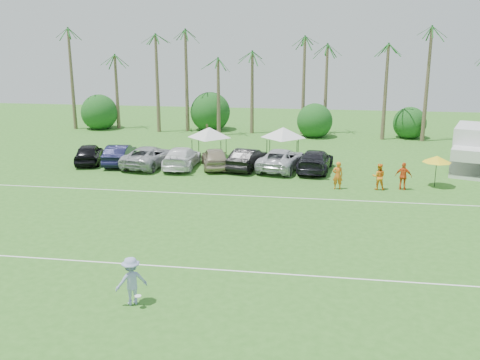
# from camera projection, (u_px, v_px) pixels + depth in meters

# --- Properties ---
(ground) EXTENTS (120.00, 120.00, 0.00)m
(ground) POSITION_uv_depth(u_px,v_px,m) (158.00, 286.00, 23.14)
(ground) COLOR #30691F
(ground) RESTS_ON ground
(field_lines) EXTENTS (80.00, 12.10, 0.01)m
(field_lines) POSITION_uv_depth(u_px,v_px,m) (199.00, 224.00, 30.78)
(field_lines) COLOR white
(field_lines) RESTS_ON ground
(palm_tree_0) EXTENTS (2.40, 2.40, 8.90)m
(palm_tree_0) POSITION_uv_depth(u_px,v_px,m) (68.00, 64.00, 60.71)
(palm_tree_0) COLOR brown
(palm_tree_0) RESTS_ON ground
(palm_tree_1) EXTENTS (2.40, 2.40, 9.90)m
(palm_tree_1) POSITION_uv_depth(u_px,v_px,m) (110.00, 56.00, 59.75)
(palm_tree_1) COLOR brown
(palm_tree_1) RESTS_ON ground
(palm_tree_2) EXTENTS (2.40, 2.40, 10.90)m
(palm_tree_2) POSITION_uv_depth(u_px,v_px,m) (153.00, 48.00, 58.79)
(palm_tree_2) COLOR brown
(palm_tree_2) RESTS_ON ground
(palm_tree_3) EXTENTS (2.40, 2.40, 11.90)m
(palm_tree_3) POSITION_uv_depth(u_px,v_px,m) (188.00, 40.00, 57.99)
(palm_tree_3) COLOR brown
(palm_tree_3) RESTS_ON ground
(palm_tree_4) EXTENTS (2.40, 2.40, 8.90)m
(palm_tree_4) POSITION_uv_depth(u_px,v_px,m) (224.00, 65.00, 58.07)
(palm_tree_4) COLOR brown
(palm_tree_4) RESTS_ON ground
(palm_tree_5) EXTENTS (2.40, 2.40, 9.90)m
(palm_tree_5) POSITION_uv_depth(u_px,v_px,m) (261.00, 57.00, 57.26)
(palm_tree_5) COLOR brown
(palm_tree_5) RESTS_ON ground
(palm_tree_6) EXTENTS (2.40, 2.40, 10.90)m
(palm_tree_6) POSITION_uv_depth(u_px,v_px,m) (298.00, 49.00, 56.45)
(palm_tree_6) COLOR brown
(palm_tree_6) RESTS_ON ground
(palm_tree_7) EXTENTS (2.40, 2.40, 11.90)m
(palm_tree_7) POSITION_uv_depth(u_px,v_px,m) (337.00, 41.00, 55.64)
(palm_tree_7) COLOR brown
(palm_tree_7) RESTS_ON ground
(palm_tree_8) EXTENTS (2.40, 2.40, 8.90)m
(palm_tree_8) POSITION_uv_depth(u_px,v_px,m) (385.00, 66.00, 55.57)
(palm_tree_8) COLOR brown
(palm_tree_8) RESTS_ON ground
(palm_tree_9) EXTENTS (2.40, 2.40, 9.90)m
(palm_tree_9) POSITION_uv_depth(u_px,v_px,m) (435.00, 58.00, 54.62)
(palm_tree_9) COLOR brown
(palm_tree_9) RESTS_ON ground
(bush_tree_0) EXTENTS (4.00, 4.00, 4.00)m
(bush_tree_0) POSITION_uv_depth(u_px,v_px,m) (100.00, 113.00, 62.70)
(bush_tree_0) COLOR brown
(bush_tree_0) RESTS_ON ground
(bush_tree_1) EXTENTS (4.00, 4.00, 4.00)m
(bush_tree_1) POSITION_uv_depth(u_px,v_px,m) (209.00, 115.00, 60.79)
(bush_tree_1) COLOR brown
(bush_tree_1) RESTS_ON ground
(bush_tree_2) EXTENTS (4.00, 4.00, 4.00)m
(bush_tree_2) POSITION_uv_depth(u_px,v_px,m) (315.00, 118.00, 59.03)
(bush_tree_2) COLOR brown
(bush_tree_2) RESTS_ON ground
(bush_tree_3) EXTENTS (4.00, 4.00, 4.00)m
(bush_tree_3) POSITION_uv_depth(u_px,v_px,m) (408.00, 120.00, 57.56)
(bush_tree_3) COLOR brown
(bush_tree_3) RESTS_ON ground
(sideline_player_a) EXTENTS (0.78, 0.57, 1.98)m
(sideline_player_a) POSITION_uv_depth(u_px,v_px,m) (338.00, 175.00, 37.65)
(sideline_player_a) COLOR orange
(sideline_player_a) RESTS_ON ground
(sideline_player_b) EXTENTS (0.94, 0.75, 1.88)m
(sideline_player_b) POSITION_uv_depth(u_px,v_px,m) (379.00, 177.00, 37.52)
(sideline_player_b) COLOR orange
(sideline_player_b) RESTS_ON ground
(sideline_player_c) EXTENTS (1.23, 0.76, 1.96)m
(sideline_player_c) POSITION_uv_depth(u_px,v_px,m) (403.00, 176.00, 37.47)
(sideline_player_c) COLOR #E25119
(sideline_player_c) RESTS_ON ground
(box_truck) EXTENTS (4.56, 7.27, 3.51)m
(box_truck) POSITION_uv_depth(u_px,v_px,m) (472.00, 147.00, 42.79)
(box_truck) COLOR silver
(box_truck) RESTS_ON ground
(canopy_tent_left) EXTENTS (3.96, 3.96, 3.21)m
(canopy_tent_left) POSITION_uv_depth(u_px,v_px,m) (209.00, 127.00, 46.93)
(canopy_tent_left) COLOR black
(canopy_tent_left) RESTS_ON ground
(canopy_tent_right) EXTENTS (4.01, 4.01, 3.25)m
(canopy_tent_right) POSITION_uv_depth(u_px,v_px,m) (283.00, 127.00, 46.73)
(canopy_tent_right) COLOR black
(canopy_tent_right) RESTS_ON ground
(market_umbrella) EXTENTS (2.03, 2.03, 2.26)m
(market_umbrella) POSITION_uv_depth(u_px,v_px,m) (437.00, 159.00, 37.97)
(market_umbrella) COLOR black
(market_umbrella) RESTS_ON ground
(frisbee_player) EXTENTS (1.49, 1.35, 2.00)m
(frisbee_player) POSITION_uv_depth(u_px,v_px,m) (131.00, 281.00, 21.35)
(frisbee_player) COLOR #8D99C8
(frisbee_player) RESTS_ON ground
(parked_car_0) EXTENTS (3.24, 5.35, 1.70)m
(parked_car_0) POSITION_uv_depth(u_px,v_px,m) (89.00, 153.00, 45.41)
(parked_car_0) COLOR black
(parked_car_0) RESTS_ON ground
(parked_car_1) EXTENTS (2.39, 5.34, 1.70)m
(parked_car_1) POSITION_uv_depth(u_px,v_px,m) (120.00, 154.00, 45.04)
(parked_car_1) COLOR black
(parked_car_1) RESTS_ON ground
(parked_car_2) EXTENTS (3.78, 6.51, 1.70)m
(parked_car_2) POSITION_uv_depth(u_px,v_px,m) (150.00, 156.00, 44.34)
(parked_car_2) COLOR #A1A3A6
(parked_car_2) RESTS_ON ground
(parked_car_3) EXTENTS (2.55, 5.94, 1.70)m
(parked_car_3) POSITION_uv_depth(u_px,v_px,m) (182.00, 157.00, 43.93)
(parked_car_3) COLOR white
(parked_car_3) RESTS_ON ground
(parked_car_4) EXTENTS (3.32, 5.36, 1.70)m
(parked_car_4) POSITION_uv_depth(u_px,v_px,m) (215.00, 158.00, 43.81)
(parked_car_4) COLOR gray
(parked_car_4) RESTS_ON ground
(parked_car_5) EXTENTS (2.91, 5.44, 1.70)m
(parked_car_5) POSITION_uv_depth(u_px,v_px,m) (248.00, 159.00, 43.43)
(parked_car_5) COLOR black
(parked_car_5) RESTS_ON ground
(parked_car_6) EXTENTS (4.02, 6.58, 1.70)m
(parked_car_6) POSITION_uv_depth(u_px,v_px,m) (281.00, 159.00, 43.28)
(parked_car_6) COLOR silver
(parked_car_6) RESTS_ON ground
(parked_car_7) EXTENTS (3.14, 6.13, 1.70)m
(parked_car_7) POSITION_uv_depth(u_px,v_px,m) (315.00, 160.00, 42.80)
(parked_car_7) COLOR black
(parked_car_7) RESTS_ON ground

